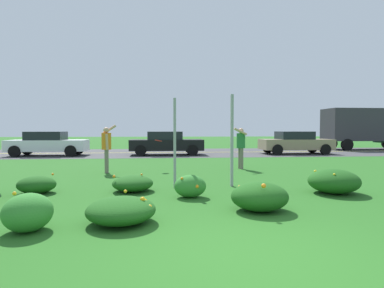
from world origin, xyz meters
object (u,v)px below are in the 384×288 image
sign_post_near_path (175,143)px  person_catcher_green_shirt (241,144)px  person_thrower_orange_shirt (107,145)px  car_white_center_left (48,143)px  sign_post_by_roadside (232,141)px  car_black_center_right (166,143)px  car_tan_rightmost (295,142)px  frisbee_red (158,141)px  box_truck_dark_green (366,127)px

sign_post_near_path → person_catcher_green_shirt: 4.85m
person_thrower_orange_shirt → car_white_center_left: 9.60m
sign_post_by_roadside → car_black_center_right: bearing=97.9°
sign_post_near_path → car_black_center_right: 11.53m
car_tan_rightmost → person_thrower_orange_shirt: bearing=-142.0°
person_thrower_orange_shirt → car_tan_rightmost: size_ratio=0.39×
frisbee_red → box_truck_dark_green: (16.22, 11.69, 0.66)m
car_white_center_left → person_catcher_green_shirt: bearing=-37.3°
sign_post_by_roadside → frisbee_red: sign_post_by_roadside is taller
person_thrower_orange_shirt → person_catcher_green_shirt: bearing=8.1°
sign_post_by_roadside → car_tan_rightmost: size_ratio=0.56×
sign_post_by_roadside → person_thrower_orange_shirt: sign_post_by_roadside is taller
box_truck_dark_green → car_black_center_right: bearing=-166.0°
car_tan_rightmost → box_truck_dark_green: bearing=27.9°
sign_post_near_path → car_white_center_left: sign_post_near_path is taller
sign_post_near_path → person_catcher_green_shirt: (2.81, 3.94, -0.23)m
sign_post_near_path → box_truck_dark_green: 22.07m
sign_post_by_roadside → frisbee_red: bearing=118.7°
frisbee_red → box_truck_dark_green: box_truck_dark_green is taller
sign_post_near_path → car_white_center_left: 13.55m
frisbee_red → car_white_center_left: (-6.67, 7.76, -0.41)m
sign_post_near_path → car_white_center_left: (-7.13, 11.52, -0.47)m
car_black_center_right → frisbee_red: bearing=-93.3°
box_truck_dark_green → person_catcher_green_shirt: bearing=-138.4°
car_tan_rightmost → sign_post_near_path: bearing=-125.9°
person_catcher_green_shirt → sign_post_by_roadside: bearing=-107.5°
sign_post_by_roadside → person_catcher_green_shirt: 4.11m
person_thrower_orange_shirt → box_truck_dark_green: (18.08, 12.23, 0.81)m
sign_post_near_path → box_truck_dark_green: bearing=44.4°
sign_post_by_roadside → car_tan_rightmost: sign_post_by_roadside is taller
frisbee_red → car_black_center_right: car_black_center_right is taller
person_catcher_green_shirt → car_black_center_right: bearing=110.5°
person_catcher_green_shirt → car_tan_rightmost: 9.37m
car_tan_rightmost → box_truck_dark_green: size_ratio=0.67×
car_white_center_left → car_black_center_right: 7.11m
car_tan_rightmost → box_truck_dark_green: box_truck_dark_green is taller
frisbee_red → car_tan_rightmost: 11.73m
sign_post_by_roadside → car_white_center_left: 14.43m
sign_post_near_path → person_thrower_orange_shirt: sign_post_near_path is taller
frisbee_red → car_black_center_right: (0.44, 7.76, -0.41)m
sign_post_near_path → frisbee_red: sign_post_near_path is taller
car_white_center_left → frisbee_red: bearing=-49.3°
person_catcher_green_shirt → person_thrower_orange_shirt: bearing=-171.9°
person_thrower_orange_shirt → car_black_center_right: bearing=74.5°
car_tan_rightmost → car_black_center_right: bearing=180.0°
sign_post_near_path → car_black_center_right: bearing=90.1°
sign_post_near_path → sign_post_by_roadside: (1.58, 0.03, 0.06)m
car_black_center_right → box_truck_dark_green: (15.78, 3.93, 1.06)m
person_thrower_orange_shirt → frisbee_red: (1.86, 0.55, 0.15)m
sign_post_near_path → sign_post_by_roadside: 1.58m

